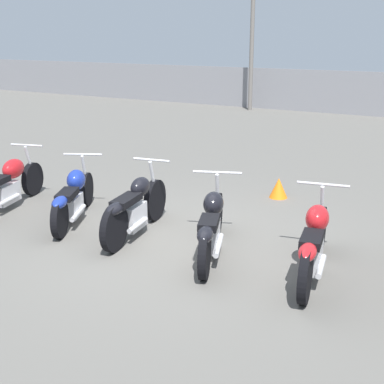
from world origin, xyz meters
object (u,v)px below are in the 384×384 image
(traffic_cone_far, at_px, (279,188))
(motorcycle_slot_4, at_px, (314,243))
(light_pole_left, at_px, (253,0))
(motorcycle_slot_0, at_px, (7,184))
(motorcycle_slot_2, at_px, (135,208))
(motorcycle_slot_3, at_px, (212,226))
(motorcycle_slot_1, at_px, (73,197))
(traffic_cone_near, at_px, (77,190))

(traffic_cone_far, bearing_deg, motorcycle_slot_4, -62.31)
(motorcycle_slot_4, bearing_deg, light_pole_left, 106.23)
(motorcycle_slot_0, distance_m, motorcycle_slot_2, 2.64)
(light_pole_left, relative_size, motorcycle_slot_3, 3.24)
(motorcycle_slot_3, bearing_deg, motorcycle_slot_0, 158.03)
(motorcycle_slot_1, bearing_deg, light_pole_left, 75.89)
(traffic_cone_near, bearing_deg, motorcycle_slot_0, -129.88)
(motorcycle_slot_1, height_order, motorcycle_slot_3, motorcycle_slot_3)
(light_pole_left, xyz_separation_m, motorcycle_slot_0, (1.20, -13.20, -3.62))
(light_pole_left, relative_size, traffic_cone_near, 16.62)
(motorcycle_slot_1, relative_size, traffic_cone_far, 5.33)
(motorcycle_slot_3, bearing_deg, motorcycle_slot_1, 156.54)
(motorcycle_slot_4, bearing_deg, motorcycle_slot_0, 169.25)
(motorcycle_slot_2, height_order, traffic_cone_near, motorcycle_slot_2)
(light_pole_left, height_order, motorcycle_slot_0, light_pole_left)
(motorcycle_slot_2, height_order, traffic_cone_far, motorcycle_slot_2)
(traffic_cone_far, bearing_deg, traffic_cone_near, -147.53)
(motorcycle_slot_0, bearing_deg, traffic_cone_far, 21.59)
(motorcycle_slot_2, xyz_separation_m, motorcycle_slot_3, (1.32, -0.08, -0.02))
(motorcycle_slot_2, bearing_deg, light_pole_left, 97.16)
(motorcycle_slot_1, distance_m, motorcycle_slot_2, 1.22)
(traffic_cone_near, bearing_deg, traffic_cone_far, 32.47)
(traffic_cone_far, bearing_deg, light_pole_left, 115.90)
(light_pole_left, height_order, motorcycle_slot_1, light_pole_left)
(motorcycle_slot_2, bearing_deg, traffic_cone_far, 58.28)
(motorcycle_slot_1, relative_size, motorcycle_slot_4, 0.92)
(motorcycle_slot_3, relative_size, motorcycle_slot_4, 0.97)
(motorcycle_slot_1, xyz_separation_m, motorcycle_slot_4, (3.93, -0.10, 0.03))
(motorcycle_slot_2, bearing_deg, motorcycle_slot_0, 171.00)
(motorcycle_slot_0, height_order, traffic_cone_far, motorcycle_slot_0)
(motorcycle_slot_1, distance_m, traffic_cone_near, 1.11)
(motorcycle_slot_2, height_order, motorcycle_slot_4, motorcycle_slot_2)
(traffic_cone_near, relative_size, traffic_cone_far, 1.11)
(motorcycle_slot_0, height_order, motorcycle_slot_3, motorcycle_slot_3)
(motorcycle_slot_0, relative_size, motorcycle_slot_4, 0.99)
(light_pole_left, height_order, motorcycle_slot_3, light_pole_left)
(motorcycle_slot_0, distance_m, motorcycle_slot_1, 1.42)
(motorcycle_slot_0, bearing_deg, motorcycle_slot_3, -16.22)
(motorcycle_slot_3, distance_m, motorcycle_slot_4, 1.40)
(motorcycle_slot_0, bearing_deg, traffic_cone_near, 35.03)
(motorcycle_slot_4, bearing_deg, motorcycle_slot_1, 168.46)
(traffic_cone_far, bearing_deg, motorcycle_slot_3, -87.55)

